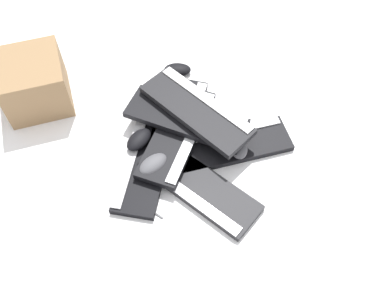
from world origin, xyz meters
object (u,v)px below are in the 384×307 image
object	(u,v)px
mouse_0	(238,146)
mouse_3	(153,164)
mouse_1	(139,140)
mouse_2	(178,69)
keyboard_1	(146,160)
keyboard_0	(177,124)
keyboard_4	(178,134)
cardboard_box	(34,82)
keyboard_5	(187,117)
keyboard_6	(196,109)
keyboard_2	(198,187)
keyboard_3	(230,145)

from	to	relation	value
mouse_0	mouse_3	size ratio (longest dim) A/B	1.00
mouse_1	mouse_2	xyz separation A→B (m)	(0.33, -0.23, -0.03)
mouse_0	mouse_2	size ratio (longest dim) A/B	1.00
keyboard_1	mouse_2	world-z (taller)	mouse_2
keyboard_0	mouse_2	distance (m)	0.28
keyboard_4	mouse_0	size ratio (longest dim) A/B	4.06
mouse_2	cardboard_box	world-z (taller)	cardboard_box
keyboard_0	mouse_1	xyz separation A→B (m)	(-0.06, 0.15, 0.04)
keyboard_0	mouse_1	world-z (taller)	mouse_1
keyboard_0	keyboard_1	size ratio (longest dim) A/B	0.99
mouse_0	cardboard_box	distance (m)	0.80
keyboard_5	mouse_3	world-z (taller)	keyboard_5
keyboard_1	keyboard_6	size ratio (longest dim) A/B	1.02
keyboard_4	mouse_0	xyz separation A→B (m)	(-0.11, -0.19, 0.01)
cardboard_box	keyboard_1	bearing A→B (deg)	-139.23
mouse_2	keyboard_2	bearing A→B (deg)	99.68
keyboard_6	mouse_1	size ratio (longest dim) A/B	4.13
keyboard_3	mouse_2	xyz separation A→B (m)	(0.41, 0.09, 0.01)
keyboard_0	keyboard_5	distance (m)	0.07
keyboard_1	mouse_3	distance (m)	0.06
mouse_0	mouse_3	bearing A→B (deg)	-84.05
keyboard_3	keyboard_5	distance (m)	0.19
keyboard_5	mouse_0	xyz separation A→B (m)	(-0.15, -0.15, -0.02)
keyboard_5	keyboard_0	bearing A→B (deg)	51.30
keyboard_0	keyboard_2	bearing A→B (deg)	-178.56
keyboard_3	mouse_0	bearing A→B (deg)	-156.25
keyboard_1	keyboard_2	xyz separation A→B (m)	(-0.15, -0.15, 0.00)
keyboard_4	keyboard_2	bearing A→B (deg)	-175.10
keyboard_4	cardboard_box	bearing A→B (deg)	54.95
keyboard_1	keyboard_2	size ratio (longest dim) A/B	1.04
mouse_2	keyboard_4	bearing A→B (deg)	92.32
mouse_1	cardboard_box	distance (m)	0.47
keyboard_4	mouse_2	bearing A→B (deg)	-14.24
keyboard_0	keyboard_2	world-z (taller)	same
keyboard_3	keyboard_6	size ratio (longest dim) A/B	0.97
keyboard_1	mouse_2	xyz separation A→B (m)	(0.40, -0.22, 0.01)
keyboard_5	mouse_2	xyz separation A→B (m)	(0.29, -0.04, -0.05)
mouse_1	keyboard_1	bearing A→B (deg)	-123.27
keyboard_1	mouse_3	xyz separation A→B (m)	(-0.05, -0.02, 0.04)
keyboard_0	keyboard_2	xyz separation A→B (m)	(-0.28, -0.01, 0.00)
keyboard_3	cardboard_box	world-z (taller)	cardboard_box
keyboard_5	keyboard_6	bearing A→B (deg)	-85.63
keyboard_0	keyboard_1	xyz separation A→B (m)	(-0.13, 0.14, 0.00)
keyboard_0	mouse_2	bearing A→B (deg)	-15.43
keyboard_0	mouse_3	xyz separation A→B (m)	(-0.18, 0.13, 0.04)
keyboard_1	keyboard_4	world-z (taller)	keyboard_4
keyboard_4	cardboard_box	world-z (taller)	cardboard_box
keyboard_2	keyboard_4	xyz separation A→B (m)	(0.22, 0.02, 0.03)
keyboard_4	keyboard_5	world-z (taller)	keyboard_5
keyboard_1	cardboard_box	xyz separation A→B (m)	(0.40, 0.34, 0.08)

